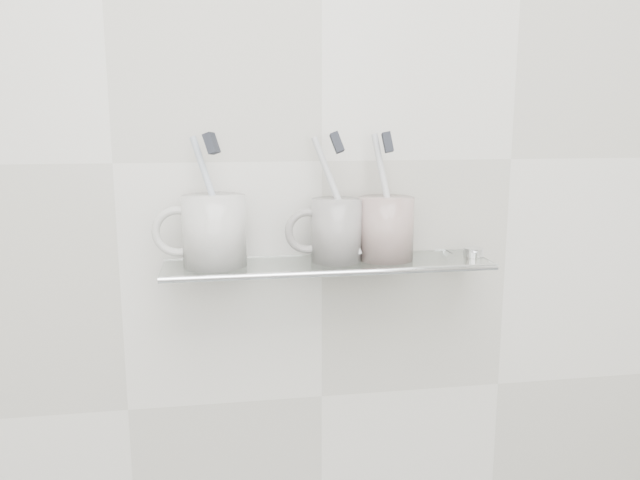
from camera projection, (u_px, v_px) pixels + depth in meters
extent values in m
plane|color=silver|center=(322.00, 161.00, 0.99)|extent=(2.50, 0.00, 2.50)
cube|color=silver|center=(328.00, 264.00, 0.96)|extent=(0.50, 0.12, 0.01)
cylinder|color=silver|center=(335.00, 273.00, 0.90)|extent=(0.50, 0.01, 0.01)
cylinder|color=silver|center=(191.00, 269.00, 0.97)|extent=(0.02, 0.03, 0.02)
cylinder|color=silver|center=(447.00, 260.00, 1.04)|extent=(0.02, 0.03, 0.02)
cylinder|color=silver|center=(214.00, 231.00, 0.92)|extent=(0.10, 0.10, 0.11)
torus|color=silver|center=(178.00, 232.00, 0.92)|extent=(0.08, 0.01, 0.08)
cylinder|color=#ADBFD2|center=(213.00, 198.00, 0.92)|extent=(0.07, 0.05, 0.18)
cube|color=#252830|center=(211.00, 143.00, 0.90)|extent=(0.03, 0.03, 0.03)
cylinder|color=white|center=(336.00, 230.00, 0.95)|extent=(0.09, 0.09, 0.10)
torus|color=white|center=(307.00, 231.00, 0.95)|extent=(0.07, 0.01, 0.07)
cylinder|color=silver|center=(337.00, 196.00, 0.94)|extent=(0.07, 0.05, 0.18)
cube|color=#252830|center=(337.00, 143.00, 0.93)|extent=(0.02, 0.03, 0.04)
cylinder|color=silver|center=(386.00, 228.00, 0.97)|extent=(0.10, 0.10, 0.10)
torus|color=silver|center=(355.00, 229.00, 0.96)|extent=(0.07, 0.01, 0.07)
cylinder|color=silver|center=(386.00, 195.00, 0.96)|extent=(0.04, 0.04, 0.19)
cube|color=#252830|center=(388.00, 142.00, 0.94)|extent=(0.02, 0.03, 0.03)
cylinder|color=silver|center=(473.00, 252.00, 1.00)|extent=(0.03, 0.03, 0.01)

